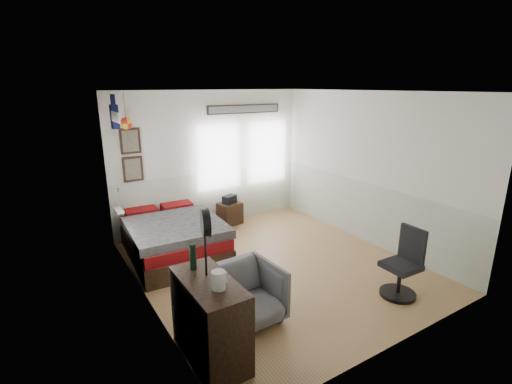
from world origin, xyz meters
TOP-DOWN VIEW (x-y plane):
  - ground_plane at (0.00, 0.00)m, footprint 4.00×4.50m
  - room_shell at (-0.08, 0.19)m, footprint 4.02×4.52m
  - wall_decor at (-1.10, 1.96)m, footprint 3.55×1.32m
  - bed at (-1.22, 1.24)m, footprint 1.54×2.08m
  - dresser at (-1.74, -1.33)m, footprint 0.48×1.00m
  - armchair at (-1.09, -0.99)m, footprint 0.80×0.82m
  - nightstand at (0.29, 2.05)m, footprint 0.49×0.42m
  - task_chair at (1.01, -1.61)m, footprint 0.48×0.48m
  - kettle at (-1.72, -1.52)m, footprint 0.16×0.14m
  - bottle at (-1.77, -1.02)m, footprint 0.07×0.07m
  - stand_fan at (-1.70, -1.22)m, footprint 0.15×0.29m
  - black_bag at (0.29, 2.05)m, footprint 0.33×0.28m

SIDE VIEW (x-z plane):
  - ground_plane at x=0.00m, z-range -0.01..0.00m
  - nightstand at x=0.29m, z-range 0.00..0.45m
  - bed at x=-1.22m, z-range -0.01..0.63m
  - armchair at x=-1.09m, z-range 0.00..0.71m
  - task_chair at x=1.01m, z-range -0.09..0.88m
  - dresser at x=-1.74m, z-range 0.00..0.90m
  - black_bag at x=0.29m, z-range 0.45..0.61m
  - kettle at x=-1.72m, z-range 0.90..1.08m
  - bottle at x=-1.77m, z-range 0.90..1.19m
  - stand_fan at x=-1.70m, z-range 1.10..1.83m
  - room_shell at x=-0.08m, z-range 0.26..2.97m
  - wall_decor at x=-1.10m, z-range 1.38..2.82m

